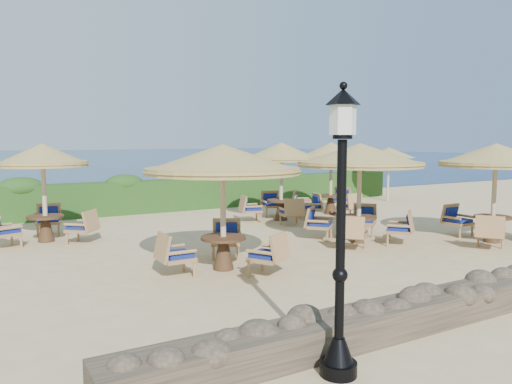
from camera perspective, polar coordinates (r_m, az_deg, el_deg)
The scene contains 11 objects.
ground at distance 14.26m, azimuth 7.06°, elevation -5.16°, with size 120.00×120.00×0.00m, color tan.
sea at distance 81.65m, azimuth -23.95°, elevation 3.56°, with size 160.00×160.00×0.00m, color #0B204C.
hedge at distance 20.32m, azimuth -5.19°, elevation -0.09°, with size 18.00×0.90×1.20m, color #1C3E13.
lamp_post at distance 5.80m, azimuth 9.63°, elevation -5.98°, with size 0.44×0.44×3.31m.
extra_parasol at distance 23.05m, azimuth 14.93°, elevation 4.36°, with size 2.30×2.30×2.41m.
cafe_set_0 at distance 10.43m, azimuth -3.81°, elevation 1.91°, with size 3.29×3.29×2.65m.
cafe_set_1 at distance 13.53m, azimuth 11.76°, elevation 2.48°, with size 3.36×3.36×2.65m.
cafe_set_2 at distance 14.70m, azimuth 25.67°, elevation 2.25°, with size 2.92×2.92×2.65m.
cafe_set_3 at distance 14.49m, azimuth -23.12°, elevation 1.74°, with size 2.72×2.63×2.65m.
cafe_set_4 at distance 16.92m, azimuth 2.90°, elevation 2.63°, with size 2.89×2.89×2.65m.
cafe_set_5 at distance 18.57m, azimuth 8.57°, elevation 2.99°, with size 2.77×2.59×2.65m.
Camera 1 is at (-8.42, -11.17, 2.75)m, focal length 35.00 mm.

